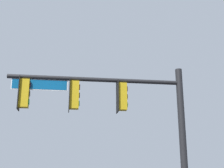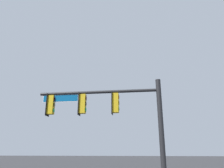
% 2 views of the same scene
% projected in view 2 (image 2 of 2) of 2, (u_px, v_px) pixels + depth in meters
% --- Properties ---
extents(signal_pole_near, '(6.99, 1.43, 5.77)m').
position_uv_depth(signal_pole_near, '(112.00, 112.00, 12.16)').
color(signal_pole_near, black).
rests_on(signal_pole_near, ground_plane).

